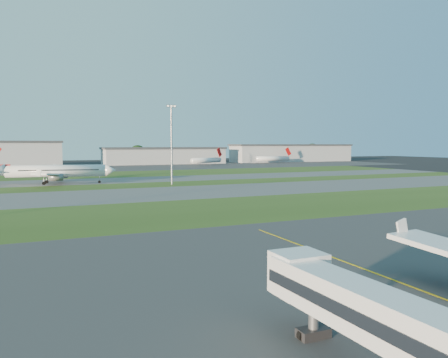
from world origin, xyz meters
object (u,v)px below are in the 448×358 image
mini_jet_far (273,158)px  light_mast_centre (172,139)px  mini_jet_near (206,160)px  airliner_taxiing (56,171)px

mini_jet_far → light_mast_centre: (-112.37, -127.98, 11.53)m
light_mast_centre → mini_jet_near: bearing=63.5°
mini_jet_near → mini_jet_far: size_ratio=0.91×
mini_jet_far → light_mast_centre: size_ratio=1.11×
mini_jet_near → mini_jet_far: bearing=-14.7°
airliner_taxiing → mini_jet_near: size_ratio=1.48×
light_mast_centre → mini_jet_far: bearing=48.7°
airliner_taxiing → light_mast_centre: bearing=163.2°
airliner_taxiing → mini_jet_far: airliner_taxiing is taller
airliner_taxiing → mini_jet_far: 183.64m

